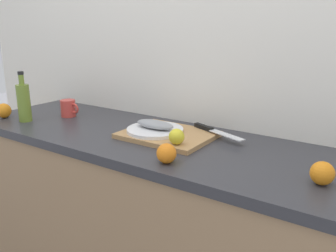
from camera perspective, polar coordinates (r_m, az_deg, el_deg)
name	(u,v)px	position (r m, az deg, el deg)	size (l,w,h in m)	color
back_wall	(197,52)	(1.76, 4.58, 11.70)	(3.20, 0.05, 2.50)	white
kitchen_counter	(159,229)	(1.75, -1.51, -16.08)	(2.00, 0.60, 0.90)	#9E7A56
cutting_board	(168,135)	(1.58, 0.00, -1.40)	(0.38, 0.31, 0.02)	tan
white_plate	(155,130)	(1.59, -2.07, -0.62)	(0.25, 0.25, 0.01)	white
fish_fillet	(155,124)	(1.58, -2.08, 0.26)	(0.19, 0.08, 0.04)	gray
chef_knife	(212,130)	(1.59, 6.96, -0.63)	(0.28, 0.13, 0.02)	silver
lemon_0	(177,137)	(1.41, 1.36, -1.69)	(0.06, 0.06, 0.06)	yellow
olive_oil_bottle	(24,102)	(1.95, -21.92, 3.61)	(0.06, 0.06, 0.25)	olive
coffee_mug_0	(69,108)	(1.99, -15.51, 2.74)	(0.12, 0.08, 0.09)	#CC3F38
orange_0	(4,111)	(2.08, -24.63, 2.23)	(0.08, 0.08, 0.08)	orange
orange_1	(322,173)	(1.21, 23.29, -6.90)	(0.07, 0.07, 0.07)	orange
orange_2	(166,153)	(1.28, -0.24, -4.37)	(0.07, 0.07, 0.07)	orange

